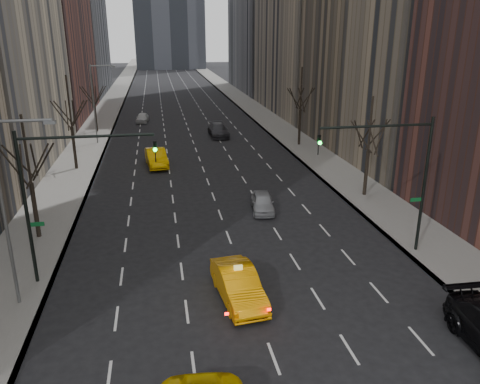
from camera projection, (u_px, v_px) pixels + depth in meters
sidewalk_left at (107, 110)px, 78.38m from camera, size 4.50×320.00×0.15m
sidewalk_right at (250, 106)px, 82.45m from camera, size 4.50×320.00×0.15m
tree_lw_b at (31, 183)px, 28.82m from camera, size 3.36×3.50×7.82m
tree_lw_c at (72, 128)px, 43.62m from camera, size 3.36×3.50×8.74m
tree_lw_d at (95, 105)px, 60.53m from camera, size 3.36×3.50×7.36m
tree_rw_b at (368, 151)px, 36.53m from camera, size 3.36×3.50×7.82m
tree_rw_c at (300, 111)px, 53.19m from camera, size 3.36×3.50×8.74m
traffic_mast_left at (59, 183)px, 23.14m from camera, size 6.69×0.39×8.00m
traffic_mast_right at (399, 165)px, 26.16m from camera, size 6.69×0.39×8.00m
streetlight_near at (9, 195)px, 20.95m from camera, size 2.83×0.22×9.00m
streetlight_far at (96, 96)px, 53.54m from camera, size 2.83×0.22×9.00m
taxi_sedan at (238, 285)px, 22.92m from camera, size 2.29×5.16×1.64m
silver_sedan_ahead at (263, 202)px, 34.41m from camera, size 2.10×4.10×1.34m
far_taxi at (156, 158)px, 45.87m from camera, size 2.40×5.37×1.71m
far_suv_grey at (218, 130)px, 59.01m from camera, size 2.36×5.55×1.59m
far_car_white at (142, 118)px, 68.12m from camera, size 1.95×4.12×1.36m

